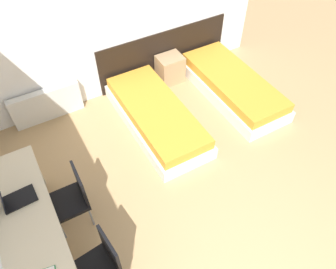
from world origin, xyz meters
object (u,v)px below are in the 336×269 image
object	(u,v)px
chair_near_notebook	(101,264)
laptop	(13,198)
bed_near_window	(156,116)
chair_near_laptop	(72,197)
bed_near_door	(233,86)
nightstand	(170,69)

from	to	relation	value
chair_near_notebook	laptop	bearing A→B (deg)	113.94
bed_near_window	chair_near_laptop	bearing A→B (deg)	-149.23
bed_near_door	chair_near_laptop	world-z (taller)	chair_near_laptop
chair_near_laptop	laptop	distance (m)	0.64
bed_near_window	laptop	distance (m)	2.38
nightstand	laptop	distance (m)	3.38
nightstand	laptop	size ratio (longest dim) A/B	1.42
bed_near_door	laptop	xyz separation A→B (m)	(-3.56, -0.90, 0.66)
bed_near_window	bed_near_door	distance (m)	1.45
nightstand	chair_near_laptop	xyz separation A→B (m)	(-2.30, -1.79, 0.23)
nightstand	bed_near_window	bearing A→B (deg)	-130.65
chair_near_notebook	laptop	world-z (taller)	laptop
bed_near_window	nightstand	bearing A→B (deg)	49.35
bed_near_door	chair_near_laptop	xyz separation A→B (m)	(-3.03, -0.94, 0.30)
nightstand	chair_near_notebook	size ratio (longest dim) A/B	0.57
bed_near_window	chair_near_notebook	bearing A→B (deg)	-131.07
bed_near_door	laptop	bearing A→B (deg)	-165.77
chair_near_laptop	chair_near_notebook	bearing A→B (deg)	-89.29
bed_near_window	bed_near_door	size ratio (longest dim) A/B	1.00
chair_near_laptop	chair_near_notebook	size ratio (longest dim) A/B	1.00
bed_near_window	bed_near_door	xyz separation A→B (m)	(1.45, 0.00, 0.00)
bed_near_door	chair_near_laptop	size ratio (longest dim) A/B	2.37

